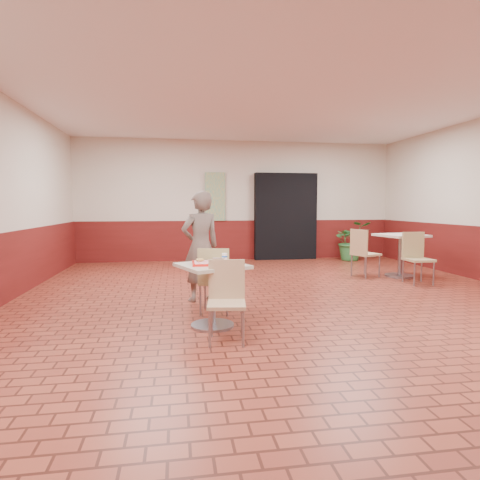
{
  "coord_description": "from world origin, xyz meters",
  "views": [
    {
      "loc": [
        -1.56,
        -5.08,
        1.39
      ],
      "look_at": [
        -0.77,
        -0.08,
        0.95
      ],
      "focal_mm": 30.0,
      "sensor_mm": 36.0,
      "label": 1
    }
  ],
  "objects": [
    {
      "name": "serving_tray",
      "position": [
        -1.17,
        -0.58,
        0.74
      ],
      "size": [
        0.45,
        0.35,
        0.03
      ],
      "rotation": [
        0.0,
        0.0,
        -0.02
      ],
      "color": "red",
      "rests_on": "main_table"
    },
    {
      "name": "customer",
      "position": [
        -1.22,
        0.7,
        0.8
      ],
      "size": [
        0.68,
        0.57,
        1.59
      ],
      "primitive_type": "imported",
      "rotation": [
        0.0,
        0.0,
        3.51
      ],
      "color": "#6C5E54",
      "rests_on": "ground"
    },
    {
      "name": "long_john_donut",
      "position": [
        -1.1,
        -0.62,
        0.77
      ],
      "size": [
        0.17,
        0.12,
        0.05
      ],
      "rotation": [
        0.0,
        0.0,
        -0.33
      ],
      "color": "#B58635",
      "rests_on": "serving_tray"
    },
    {
      "name": "ring_donut",
      "position": [
        -1.3,
        -0.5,
        0.77
      ],
      "size": [
        0.12,
        0.12,
        0.03
      ],
      "primitive_type": "torus",
      "rotation": [
        0.0,
        0.0,
        0.26
      ],
      "color": "tan",
      "rests_on": "serving_tray"
    },
    {
      "name": "room_shell",
      "position": [
        0.0,
        0.0,
        1.5
      ],
      "size": [
        8.01,
        10.01,
        3.01
      ],
      "color": "maroon",
      "rests_on": "ground"
    },
    {
      "name": "second_table",
      "position": [
        2.74,
        2.08,
        0.56
      ],
      "size": [
        0.78,
        0.78,
        0.83
      ],
      "rotation": [
        0.0,
        0.0,
        0.18
      ],
      "color": "beige",
      "rests_on": "ground"
    },
    {
      "name": "chair_second_front",
      "position": [
        2.66,
        1.43,
        0.51
      ],
      "size": [
        0.43,
        0.43,
        0.91
      ],
      "rotation": [
        0.0,
        0.0,
        -0.02
      ],
      "color": "tan",
      "rests_on": "ground"
    },
    {
      "name": "chair_main_back",
      "position": [
        -1.09,
        -0.05,
        0.48
      ],
      "size": [
        0.48,
        0.48,
        0.86
      ],
      "rotation": [
        0.0,
        0.0,
        2.89
      ],
      "color": "tan",
      "rests_on": "ground"
    },
    {
      "name": "main_table",
      "position": [
        -1.17,
        -0.58,
        0.49
      ],
      "size": [
        0.68,
        0.68,
        0.72
      ],
      "rotation": [
        0.0,
        0.0,
        0.38
      ],
      "color": "#C0B69A",
      "rests_on": "ground"
    },
    {
      "name": "potted_plant",
      "position": [
        2.78,
        4.4,
        0.49
      ],
      "size": [
        0.9,
        0.78,
        0.99
      ],
      "primitive_type": "imported",
      "rotation": [
        0.0,
        0.0,
        -0.01
      ],
      "color": "#2D7234",
      "rests_on": "ground"
    },
    {
      "name": "chair_second_left",
      "position": [
        2.0,
        2.15,
        0.52
      ],
      "size": [
        0.55,
        0.55,
        0.93
      ],
      "rotation": [
        0.0,
        0.0,
        1.93
      ],
      "color": "tan",
      "rests_on": "ground"
    },
    {
      "name": "wainscot_band",
      "position": [
        0.0,
        0.0,
        0.5
      ],
      "size": [
        8.0,
        10.0,
        1.0
      ],
      "color": "#561210",
      "rests_on": "ground"
    },
    {
      "name": "corridor_doorway",
      "position": [
        1.2,
        4.88,
        1.1
      ],
      "size": [
        1.6,
        0.22,
        2.2
      ],
      "primitive_type": "cube",
      "color": "black",
      "rests_on": "ground"
    },
    {
      "name": "promo_poster",
      "position": [
        -0.6,
        4.94,
        1.6
      ],
      "size": [
        0.5,
        0.03,
        1.2
      ],
      "primitive_type": "cube",
      "color": "gray",
      "rests_on": "wainscot_band"
    },
    {
      "name": "chair_main_front",
      "position": [
        -1.06,
        -1.05,
        0.46
      ],
      "size": [
        0.43,
        0.43,
        0.82
      ],
      "rotation": [
        0.0,
        0.0,
        -0.13
      ],
      "color": "tan",
      "rests_on": "ground"
    },
    {
      "name": "paper_cup",
      "position": [
        -1.01,
        -0.48,
        0.79
      ],
      "size": [
        0.07,
        0.07,
        0.08
      ],
      "rotation": [
        0.0,
        0.0,
        -0.11
      ],
      "color": "white",
      "rests_on": "serving_tray"
    }
  ]
}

